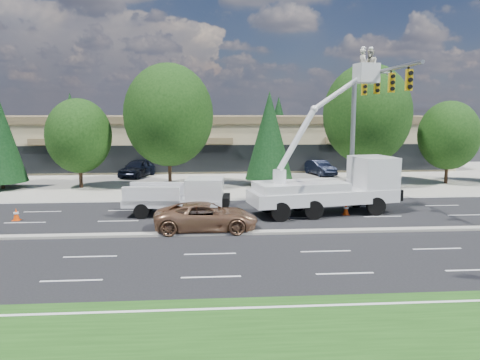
{
  "coord_description": "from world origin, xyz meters",
  "views": [
    {
      "loc": [
        -0.17,
        -22.43,
        6.02
      ],
      "look_at": [
        1.67,
        2.02,
        2.4
      ],
      "focal_mm": 35.0,
      "sensor_mm": 36.0,
      "label": 1
    }
  ],
  "objects": [
    {
      "name": "traffic_cone_c",
      "position": [
        -0.88,
        4.06,
        0.34
      ],
      "size": [
        0.4,
        0.4,
        0.7
      ],
      "color": "#E74207",
      "rests_on": "ground"
    },
    {
      "name": "strip_mall",
      "position": [
        0.0,
        29.97,
        2.83
      ],
      "size": [
        50.4,
        15.4,
        5.5
      ],
      "color": "tan",
      "rests_on": "ground"
    },
    {
      "name": "concrete_apron",
      "position": [
        0.0,
        20.0,
        0.01
      ],
      "size": [
        140.0,
        22.0,
        0.01
      ],
      "primitive_type": "cube",
      "color": "gray",
      "rests_on": "ground"
    },
    {
      "name": "utility_pickup",
      "position": [
        -1.58,
        4.48,
        0.9
      ],
      "size": [
        5.88,
        2.67,
        2.19
      ],
      "rotation": [
        0.0,
        0.0,
        -0.1
      ],
      "color": "silver",
      "rests_on": "ground"
    },
    {
      "name": "bucket_truck",
      "position": [
        7.52,
        4.35,
        2.05
      ],
      "size": [
        9.03,
        4.18,
        9.7
      ],
      "rotation": [
        0.0,
        0.0,
        0.19
      ],
      "color": "silver",
      "rests_on": "ground"
    },
    {
      "name": "parked_car_west",
      "position": [
        -6.4,
        21.0,
        0.82
      ],
      "size": [
        3.46,
        5.2,
        1.64
      ],
      "primitive_type": "imported",
      "rotation": [
        0.0,
        0.0,
        -0.34
      ],
      "color": "black",
      "rests_on": "ground"
    },
    {
      "name": "traffic_cone_d",
      "position": [
        8.03,
        3.84,
        0.34
      ],
      "size": [
        0.4,
        0.4,
        0.7
      ],
      "color": "#E74207",
      "rests_on": "ground"
    },
    {
      "name": "tree_front_e",
      "position": [
        5.0,
        15.0,
        4.08
      ],
      "size": [
        3.86,
        3.86,
        7.61
      ],
      "color": "#332114",
      "rests_on": "ground"
    },
    {
      "name": "traffic_cone_a",
      "position": [
        -10.68,
        3.81,
        0.34
      ],
      "size": [
        0.4,
        0.4,
        0.7
      ],
      "color": "#E74207",
      "rests_on": "ground"
    },
    {
      "name": "traffic_cone_b",
      "position": [
        -1.91,
        4.0,
        0.34
      ],
      "size": [
        0.4,
        0.4,
        0.7
      ],
      "color": "#E74207",
      "rests_on": "ground"
    },
    {
      "name": "tree_back_c",
      "position": [
        10.0,
        42.0,
        4.29
      ],
      "size": [
        4.06,
        4.06,
        8.01
      ],
      "color": "#332114",
      "rests_on": "ground"
    },
    {
      "name": "tree_back_a",
      "position": [
        -18.0,
        42.0,
        4.54
      ],
      "size": [
        4.29,
        4.29,
        8.46
      ],
      "color": "#332114",
      "rests_on": "ground"
    },
    {
      "name": "parked_car_east",
      "position": [
        10.68,
        20.9,
        0.7
      ],
      "size": [
        2.53,
        4.47,
        1.4
      ],
      "primitive_type": "imported",
      "rotation": [
        0.0,
        0.0,
        0.26
      ],
      "color": "black",
      "rests_on": "ground"
    },
    {
      "name": "tree_front_d",
      "position": [
        -3.0,
        15.0,
        5.71
      ],
      "size": [
        7.03,
        7.03,
        9.75
      ],
      "color": "#332114",
      "rests_on": "ground"
    },
    {
      "name": "ground",
      "position": [
        0.0,
        0.0,
        0.0
      ],
      "size": [
        140.0,
        140.0,
        0.0
      ],
      "primitive_type": "plane",
      "color": "black",
      "rests_on": "ground"
    },
    {
      "name": "road_median",
      "position": [
        0.0,
        0.0,
        0.06
      ],
      "size": [
        120.0,
        0.55,
        0.12
      ],
      "primitive_type": "cube",
      "color": "gray",
      "rests_on": "ground"
    },
    {
      "name": "tree_front_f",
      "position": [
        13.0,
        15.0,
        5.77
      ],
      "size": [
        7.1,
        7.1,
        9.86
      ],
      "color": "#332114",
      "rests_on": "ground"
    },
    {
      "name": "tree_front_c",
      "position": [
        -10.0,
        15.0,
        4.11
      ],
      "size": [
        5.06,
        5.06,
        7.02
      ],
      "color": "#332114",
      "rests_on": "ground"
    },
    {
      "name": "signal_mast",
      "position": [
        10.03,
        7.04,
        6.06
      ],
      "size": [
        2.76,
        10.16,
        9.0
      ],
      "color": "gray",
      "rests_on": "ground"
    },
    {
      "name": "tree_back_d",
      "position": [
        22.0,
        42.0,
        6.0
      ],
      "size": [
        5.67,
        5.67,
        11.18
      ],
      "color": "#332114",
      "rests_on": "ground"
    },
    {
      "name": "tree_back_b",
      "position": [
        -4.0,
        42.0,
        5.06
      ],
      "size": [
        4.79,
        4.79,
        9.43
      ],
      "color": "#332114",
      "rests_on": "ground"
    },
    {
      "name": "minivan",
      "position": [
        -0.14,
        0.79,
        0.72
      ],
      "size": [
        5.22,
        2.43,
        1.45
      ],
      "primitive_type": "imported",
      "rotation": [
        0.0,
        0.0,
        1.57
      ],
      "color": "#8F6345",
      "rests_on": "ground"
    },
    {
      "name": "tree_front_g",
      "position": [
        20.0,
        15.0,
        4.03
      ],
      "size": [
        4.96,
        4.96,
        6.88
      ],
      "color": "#332114",
      "rests_on": "ground"
    }
  ]
}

